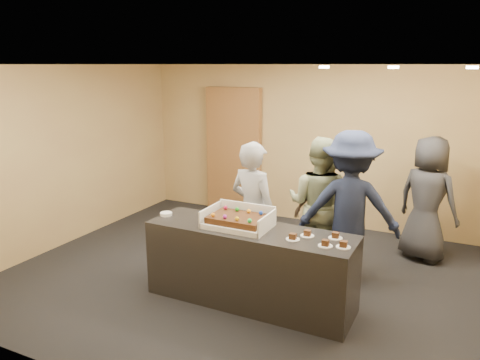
{
  "coord_description": "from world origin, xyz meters",
  "views": [
    {
      "loc": [
        2.43,
        -5.12,
        2.7
      ],
      "look_at": [
        -0.08,
        0.0,
        1.29
      ],
      "focal_mm": 35.0,
      "sensor_mm": 36.0,
      "label": 1
    }
  ],
  "objects_px": {
    "person_server_grey": "(253,213)",
    "person_dark_suit": "(428,199)",
    "sheet_cake": "(238,219)",
    "person_sage_man": "(319,204)",
    "serving_counter": "(250,266)",
    "person_brown_extra": "(326,210)",
    "person_navy_man": "(350,208)",
    "cake_box": "(239,222)",
    "storage_cabinet": "(234,151)",
    "plate_stack": "(166,214)"
  },
  "relations": [
    {
      "from": "person_server_grey",
      "to": "person_dark_suit",
      "type": "relative_size",
      "value": 1.02
    },
    {
      "from": "sheet_cake",
      "to": "person_sage_man",
      "type": "xyz_separation_m",
      "value": [
        0.58,
        1.25,
        -0.1
      ]
    },
    {
      "from": "serving_counter",
      "to": "person_brown_extra",
      "type": "xyz_separation_m",
      "value": [
        0.47,
        1.45,
        0.32
      ]
    },
    {
      "from": "person_navy_man",
      "to": "cake_box",
      "type": "bearing_deg",
      "value": 31.82
    },
    {
      "from": "person_dark_suit",
      "to": "cake_box",
      "type": "bearing_deg",
      "value": 74.2
    },
    {
      "from": "person_navy_man",
      "to": "sheet_cake",
      "type": "bearing_deg",
      "value": 32.57
    },
    {
      "from": "sheet_cake",
      "to": "person_dark_suit",
      "type": "bearing_deg",
      "value": 50.58
    },
    {
      "from": "cake_box",
      "to": "person_dark_suit",
      "type": "bearing_deg",
      "value": 50.24
    },
    {
      "from": "serving_counter",
      "to": "sheet_cake",
      "type": "xyz_separation_m",
      "value": [
        -0.15,
        0.0,
        0.55
      ]
    },
    {
      "from": "person_brown_extra",
      "to": "person_dark_suit",
      "type": "distance_m",
      "value": 1.46
    },
    {
      "from": "person_server_grey",
      "to": "person_dark_suit",
      "type": "xyz_separation_m",
      "value": [
        1.9,
        1.68,
        -0.02
      ]
    },
    {
      "from": "storage_cabinet",
      "to": "sheet_cake",
      "type": "relative_size",
      "value": 3.65
    },
    {
      "from": "storage_cabinet",
      "to": "sheet_cake",
      "type": "bearing_deg",
      "value": -62.35
    },
    {
      "from": "plate_stack",
      "to": "person_brown_extra",
      "type": "relative_size",
      "value": 0.1
    },
    {
      "from": "storage_cabinet",
      "to": "person_sage_man",
      "type": "relative_size",
      "value": 1.28
    },
    {
      "from": "person_sage_man",
      "to": "storage_cabinet",
      "type": "bearing_deg",
      "value": -34.67
    },
    {
      "from": "plate_stack",
      "to": "storage_cabinet",
      "type": "bearing_deg",
      "value": 101.24
    },
    {
      "from": "person_navy_man",
      "to": "serving_counter",
      "type": "bearing_deg",
      "value": 37.16
    },
    {
      "from": "sheet_cake",
      "to": "person_navy_man",
      "type": "xyz_separation_m",
      "value": [
        1.03,
        1.05,
        -0.03
      ]
    },
    {
      "from": "person_navy_man",
      "to": "plate_stack",
      "type": "bearing_deg",
      "value": 14.98
    },
    {
      "from": "sheet_cake",
      "to": "person_dark_suit",
      "type": "xyz_separation_m",
      "value": [
        1.84,
        2.24,
        -0.12
      ]
    },
    {
      "from": "serving_counter",
      "to": "person_navy_man",
      "type": "xyz_separation_m",
      "value": [
        0.87,
        1.05,
        0.52
      ]
    },
    {
      "from": "person_brown_extra",
      "to": "person_navy_man",
      "type": "bearing_deg",
      "value": 93.72
    },
    {
      "from": "storage_cabinet",
      "to": "sheet_cake",
      "type": "distance_m",
      "value": 3.4
    },
    {
      "from": "sheet_cake",
      "to": "person_navy_man",
      "type": "height_order",
      "value": "person_navy_man"
    },
    {
      "from": "plate_stack",
      "to": "cake_box",
      "type": "bearing_deg",
      "value": 2.56
    },
    {
      "from": "serving_counter",
      "to": "person_server_grey",
      "type": "distance_m",
      "value": 0.74
    },
    {
      "from": "serving_counter",
      "to": "person_brown_extra",
      "type": "bearing_deg",
      "value": 72.49
    },
    {
      "from": "person_sage_man",
      "to": "cake_box",
      "type": "bearing_deg",
      "value": 69.41
    },
    {
      "from": "person_sage_man",
      "to": "person_dark_suit",
      "type": "distance_m",
      "value": 1.6
    },
    {
      "from": "person_brown_extra",
      "to": "person_dark_suit",
      "type": "relative_size",
      "value": 0.87
    },
    {
      "from": "cake_box",
      "to": "sheet_cake",
      "type": "relative_size",
      "value": 1.17
    },
    {
      "from": "sheet_cake",
      "to": "person_brown_extra",
      "type": "xyz_separation_m",
      "value": [
        0.62,
        1.45,
        -0.23
      ]
    },
    {
      "from": "plate_stack",
      "to": "person_navy_man",
      "type": "relative_size",
      "value": 0.08
    },
    {
      "from": "serving_counter",
      "to": "sheet_cake",
      "type": "height_order",
      "value": "sheet_cake"
    },
    {
      "from": "serving_counter",
      "to": "person_navy_man",
      "type": "bearing_deg",
      "value": 50.58
    },
    {
      "from": "person_sage_man",
      "to": "person_brown_extra",
      "type": "height_order",
      "value": "person_sage_man"
    },
    {
      "from": "storage_cabinet",
      "to": "person_brown_extra",
      "type": "relative_size",
      "value": 1.49
    },
    {
      "from": "plate_stack",
      "to": "sheet_cake",
      "type": "bearing_deg",
      "value": 0.96
    },
    {
      "from": "person_sage_man",
      "to": "person_dark_suit",
      "type": "relative_size",
      "value": 1.02
    },
    {
      "from": "storage_cabinet",
      "to": "person_brown_extra",
      "type": "distance_m",
      "value": 2.72
    },
    {
      "from": "sheet_cake",
      "to": "person_sage_man",
      "type": "height_order",
      "value": "person_sage_man"
    },
    {
      "from": "sheet_cake",
      "to": "plate_stack",
      "type": "bearing_deg",
      "value": -179.04
    },
    {
      "from": "storage_cabinet",
      "to": "person_server_grey",
      "type": "bearing_deg",
      "value": -58.34
    },
    {
      "from": "serving_counter",
      "to": "cake_box",
      "type": "xyz_separation_m",
      "value": [
        -0.15,
        0.03,
        0.5
      ]
    },
    {
      "from": "storage_cabinet",
      "to": "person_brown_extra",
      "type": "xyz_separation_m",
      "value": [
        2.2,
        -1.56,
        -0.38
      ]
    },
    {
      "from": "serving_counter",
      "to": "plate_stack",
      "type": "bearing_deg",
      "value": -178.76
    },
    {
      "from": "person_server_grey",
      "to": "person_brown_extra",
      "type": "height_order",
      "value": "person_server_grey"
    },
    {
      "from": "plate_stack",
      "to": "person_server_grey",
      "type": "height_order",
      "value": "person_server_grey"
    },
    {
      "from": "person_sage_man",
      "to": "person_brown_extra",
      "type": "bearing_deg",
      "value": -98.46
    }
  ]
}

